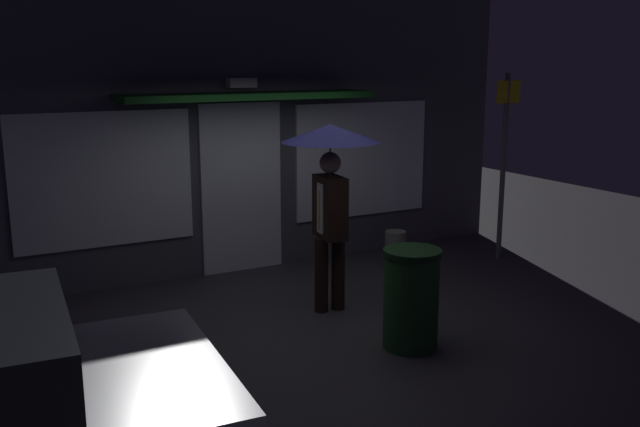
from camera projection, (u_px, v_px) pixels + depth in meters
name	position (u px, v px, depth m)	size (l,w,h in m)	color
ground_plane	(322.00, 322.00, 7.45)	(18.00, 18.00, 0.00)	#38353A
building_facade	(236.00, 127.00, 9.05)	(8.17, 1.00, 3.80)	#4C4C56
person_with_umbrella	(330.00, 168.00, 7.47)	(1.05, 1.05, 2.07)	black
street_sign_post	(504.00, 156.00, 9.52)	(0.40, 0.07, 2.56)	#595B60
sidewalk_bollard	(395.00, 252.00, 9.09)	(0.27, 0.27, 0.57)	slate
trash_bin	(411.00, 299.00, 6.70)	(0.56, 0.56, 0.98)	#1E4C23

